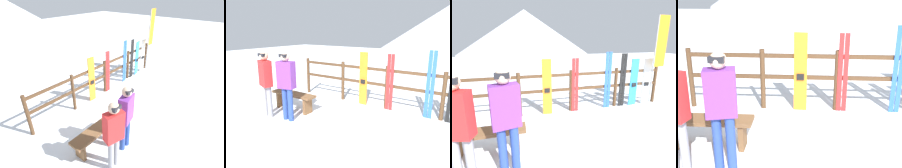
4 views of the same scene
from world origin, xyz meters
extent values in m
plane|color=white|center=(0.00, 0.00, 0.00)|extent=(40.00, 40.00, 0.00)
cone|color=silver|center=(0.00, 23.86, 3.00)|extent=(18.00, 18.00, 6.00)
cylinder|color=#4C331E|center=(-2.91, 1.86, 0.61)|extent=(0.10, 0.10, 1.22)
cylinder|color=#4C331E|center=(-1.46, 1.86, 0.61)|extent=(0.10, 0.10, 1.22)
cylinder|color=#4C331E|center=(0.00, 1.86, 0.61)|extent=(0.10, 0.10, 1.22)
cylinder|color=#4C331E|center=(1.46, 1.86, 0.61)|extent=(0.10, 0.10, 1.22)
cylinder|color=#4C331E|center=(2.91, 1.86, 0.61)|extent=(0.10, 0.10, 1.22)
cube|color=#4C331E|center=(0.00, 1.86, 0.67)|extent=(5.83, 0.05, 0.08)
cube|color=#4C331E|center=(0.00, 1.86, 1.10)|extent=(5.83, 0.05, 0.08)
cube|color=brown|center=(-2.07, 0.30, 0.47)|extent=(1.37, 0.36, 0.06)
cube|color=brown|center=(-2.58, 0.30, 0.22)|extent=(0.08, 0.29, 0.44)
cube|color=brown|center=(-1.56, 0.30, 0.22)|extent=(0.08, 0.29, 0.44)
cylinder|color=gray|center=(-2.36, -0.41, 0.41)|extent=(0.12, 0.12, 0.81)
cylinder|color=gray|center=(-2.19, -0.41, 0.41)|extent=(0.12, 0.12, 0.81)
cube|color=red|center=(-2.28, -0.41, 1.14)|extent=(0.43, 0.31, 0.65)
cylinder|color=navy|center=(-1.77, -0.27, 0.41)|extent=(0.13, 0.13, 0.82)
cylinder|color=navy|center=(-1.59, -0.27, 0.41)|extent=(0.13, 0.13, 0.82)
cube|color=#723399|center=(-1.68, -0.27, 1.14)|extent=(0.45, 0.31, 0.65)
sphere|color=#D8B293|center=(-1.68, -0.27, 1.58)|extent=(0.22, 0.22, 0.22)
cube|color=black|center=(-1.68, -0.34, 1.61)|extent=(0.20, 0.08, 0.08)
cube|color=orange|center=(-0.71, 1.80, 0.78)|extent=(0.26, 0.04, 1.57)
cube|color=black|center=(-0.71, 1.77, 0.71)|extent=(0.14, 0.04, 0.12)
cube|color=red|center=(0.06, 1.80, 0.78)|extent=(0.09, 0.02, 1.56)
cube|color=red|center=(0.16, 1.80, 0.78)|extent=(0.09, 0.02, 1.56)
cube|color=blue|center=(1.09, 1.80, 0.86)|extent=(0.09, 0.02, 1.72)
cube|color=blue|center=(1.20, 1.80, 0.86)|extent=(0.09, 0.02, 1.72)
cube|color=black|center=(1.61, 1.80, 0.83)|extent=(0.09, 0.02, 1.66)
cube|color=black|center=(1.71, 1.80, 0.83)|extent=(0.09, 0.02, 1.66)
cube|color=#288CE0|center=(2.06, 1.80, 0.74)|extent=(0.29, 0.06, 1.49)
cube|color=black|center=(2.06, 1.77, 0.67)|extent=(0.16, 0.05, 0.12)
cube|color=white|center=(2.53, 1.80, 0.74)|extent=(0.27, 0.05, 1.49)
cube|color=black|center=(2.53, 1.77, 0.67)|extent=(0.15, 0.05, 0.12)
cylinder|color=#99999E|center=(2.51, 1.57, 1.37)|extent=(0.04, 0.04, 2.74)
cube|color=orange|center=(2.71, 1.57, 2.00)|extent=(0.36, 0.01, 1.48)
camera|label=1|loc=(-4.23, -1.99, 3.44)|focal=28.00mm
camera|label=2|loc=(2.21, -3.75, 2.20)|focal=35.00mm
camera|label=3|loc=(-1.48, -2.77, 2.09)|focal=28.00mm
camera|label=4|loc=(-0.54, -3.95, 2.60)|focal=50.00mm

